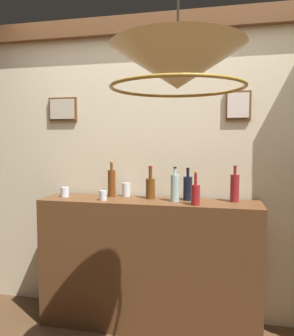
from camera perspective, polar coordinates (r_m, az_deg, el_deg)
panelled_rear_partition at (r=2.77m, az=1.39°, el=1.60°), size 3.61×0.15×2.44m
bar_shelf_unit at (r=2.69m, az=0.24°, el=-16.02°), size 1.67×0.36×1.00m
liquor_bottle_bourbon at (r=2.72m, az=-6.02°, el=-2.49°), size 0.06×0.06×0.29m
liquor_bottle_brandy at (r=2.55m, az=14.68°, el=-3.24°), size 0.07×0.07×0.27m
liquor_bottle_mezcal at (r=2.61m, az=0.56°, el=-3.29°), size 0.07×0.07×0.26m
liquor_bottle_vodka at (r=2.38m, az=8.25°, el=-4.35°), size 0.06×0.06×0.24m
liquor_bottle_sherry at (r=2.50m, az=4.76°, el=-3.33°), size 0.06×0.06×0.26m
liquor_bottle_port at (r=2.56m, az=6.94°, el=-3.36°), size 0.07×0.07×0.25m
glass_tumbler_rocks at (r=2.73m, az=-3.54°, el=-3.68°), size 0.06×0.06×0.11m
glass_tumbler_highball at (r=2.57m, az=-7.48°, el=-4.64°), size 0.06×0.06×0.07m
glass_tumbler_shot at (r=2.78m, az=-13.80°, el=-3.98°), size 0.07×0.07×0.08m
pendant_lamp at (r=1.60m, az=5.23°, el=16.45°), size 0.63×0.63×0.62m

